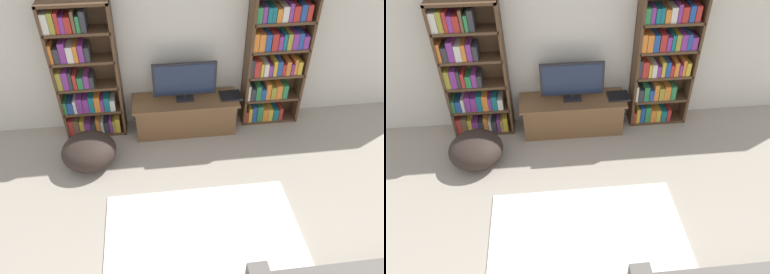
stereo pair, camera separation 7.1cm
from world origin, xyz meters
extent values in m
cube|color=silver|center=(0.00, 4.23, 1.30)|extent=(8.80, 0.06, 2.60)
cube|color=#513823|center=(-1.62, 4.03, 0.96)|extent=(0.04, 0.30, 1.92)
cube|color=#513823|center=(-0.83, 4.03, 0.96)|extent=(0.04, 0.30, 1.92)
cube|color=#513823|center=(-1.23, 4.16, 0.96)|extent=(0.83, 0.04, 1.92)
cube|color=#513823|center=(-1.23, 4.03, 1.90)|extent=(0.83, 0.30, 0.04)
cube|color=#513823|center=(-1.23, 4.03, 0.02)|extent=(0.80, 0.30, 0.04)
cube|color=#B72D28|center=(-1.57, 4.02, 0.16)|extent=(0.07, 0.24, 0.25)
cube|color=brown|center=(-1.50, 4.02, 0.16)|extent=(0.08, 0.24, 0.25)
cube|color=gold|center=(-1.42, 4.02, 0.15)|extent=(0.06, 0.24, 0.23)
cube|color=#7F338C|center=(-1.35, 4.02, 0.13)|extent=(0.08, 0.24, 0.19)
cube|color=#333338|center=(-1.27, 4.02, 0.13)|extent=(0.07, 0.24, 0.18)
cube|color=orange|center=(-1.20, 4.02, 0.16)|extent=(0.06, 0.24, 0.24)
cube|color=silver|center=(-1.14, 4.02, 0.14)|extent=(0.04, 0.24, 0.20)
cube|color=#333338|center=(-1.09, 4.02, 0.13)|extent=(0.07, 0.24, 0.18)
cube|color=#7F338C|center=(-1.02, 4.02, 0.15)|extent=(0.04, 0.24, 0.22)
cube|color=#9E9333|center=(-0.98, 4.02, 0.14)|extent=(0.04, 0.24, 0.20)
cube|color=gold|center=(-0.92, 4.02, 0.15)|extent=(0.06, 0.24, 0.23)
cube|color=#513823|center=(-1.23, 4.03, 0.40)|extent=(0.80, 0.30, 0.04)
cube|color=#2D7F47|center=(-1.58, 4.02, 0.51)|extent=(0.04, 0.24, 0.18)
cube|color=#234C99|center=(-1.52, 4.02, 0.50)|extent=(0.08, 0.24, 0.17)
cube|color=silver|center=(-1.45, 4.02, 0.52)|extent=(0.04, 0.24, 0.20)
cube|color=#7F338C|center=(-1.39, 4.02, 0.53)|extent=(0.07, 0.24, 0.23)
cube|color=#7F338C|center=(-1.31, 4.02, 0.53)|extent=(0.08, 0.24, 0.21)
cube|color=#196B75|center=(-1.23, 4.02, 0.54)|extent=(0.07, 0.24, 0.23)
cube|color=orange|center=(-1.15, 4.02, 0.53)|extent=(0.08, 0.24, 0.23)
cube|color=#7F338C|center=(-1.09, 4.02, 0.51)|extent=(0.04, 0.24, 0.19)
cube|color=#196B75|center=(-1.03, 4.02, 0.52)|extent=(0.07, 0.24, 0.21)
cube|color=silver|center=(-0.95, 4.02, 0.50)|extent=(0.07, 0.24, 0.17)
cube|color=#513823|center=(-1.23, 4.03, 0.78)|extent=(0.80, 0.30, 0.04)
cube|color=#9E9333|center=(-1.57, 4.02, 0.93)|extent=(0.07, 0.24, 0.25)
cube|color=#7F338C|center=(-1.49, 4.02, 0.93)|extent=(0.08, 0.24, 0.25)
cube|color=#333338|center=(-1.43, 4.02, 0.92)|extent=(0.04, 0.24, 0.24)
cube|color=#B72D28|center=(-1.38, 4.02, 0.91)|extent=(0.05, 0.24, 0.21)
cube|color=#2D7F47|center=(-1.31, 4.02, 0.88)|extent=(0.07, 0.24, 0.16)
cube|color=#7F338C|center=(-1.24, 4.02, 0.90)|extent=(0.07, 0.24, 0.19)
cube|color=#333338|center=(-1.17, 4.02, 0.88)|extent=(0.06, 0.24, 0.16)
cube|color=#513823|center=(-1.23, 4.03, 1.17)|extent=(0.80, 0.30, 0.04)
cube|color=orange|center=(-1.59, 4.02, 1.31)|extent=(0.04, 0.24, 0.24)
cube|color=#333338|center=(-1.53, 4.02, 1.28)|extent=(0.07, 0.24, 0.19)
cube|color=#7F338C|center=(-1.45, 4.02, 1.31)|extent=(0.08, 0.24, 0.26)
cube|color=silver|center=(-1.36, 4.02, 1.29)|extent=(0.08, 0.24, 0.21)
cube|color=orange|center=(-1.29, 4.02, 1.29)|extent=(0.05, 0.24, 0.22)
cube|color=#7F338C|center=(-1.23, 4.02, 1.30)|extent=(0.06, 0.24, 0.22)
cube|color=#333338|center=(-1.16, 4.02, 1.28)|extent=(0.06, 0.24, 0.19)
cube|color=#513823|center=(-1.23, 4.03, 1.55)|extent=(0.80, 0.30, 0.04)
cube|color=silver|center=(-1.57, 4.02, 1.69)|extent=(0.08, 0.24, 0.24)
cube|color=#9E9333|center=(-1.49, 4.02, 1.69)|extent=(0.06, 0.24, 0.25)
cube|color=#B72D28|center=(-1.43, 4.02, 1.69)|extent=(0.04, 0.24, 0.25)
cube|color=#7F338C|center=(-1.38, 4.02, 1.67)|extent=(0.05, 0.24, 0.20)
cube|color=#B72D28|center=(-1.31, 4.02, 1.67)|extent=(0.07, 0.24, 0.20)
cube|color=brown|center=(-1.25, 4.02, 1.70)|extent=(0.04, 0.24, 0.26)
cube|color=#2D7F47|center=(-1.20, 4.02, 1.67)|extent=(0.04, 0.24, 0.20)
cube|color=#333338|center=(-1.14, 4.02, 1.70)|extent=(0.06, 0.24, 0.25)
cube|color=#513823|center=(0.92, 4.03, 0.96)|extent=(0.04, 0.30, 1.92)
cube|color=#513823|center=(1.71, 4.03, 0.96)|extent=(0.04, 0.30, 1.92)
cube|color=#513823|center=(1.32, 4.16, 0.96)|extent=(0.83, 0.04, 1.92)
cube|color=#513823|center=(1.32, 4.03, 0.02)|extent=(0.80, 0.30, 0.04)
cube|color=#B72D28|center=(0.96, 4.02, 0.13)|extent=(0.04, 0.24, 0.18)
cube|color=gold|center=(1.01, 4.02, 0.15)|extent=(0.05, 0.24, 0.23)
cube|color=#234C99|center=(1.07, 4.02, 0.17)|extent=(0.06, 0.24, 0.26)
cube|color=#2D7F47|center=(1.15, 4.02, 0.16)|extent=(0.08, 0.24, 0.26)
cube|color=orange|center=(1.24, 4.02, 0.14)|extent=(0.08, 0.24, 0.21)
cube|color=gold|center=(1.32, 4.02, 0.13)|extent=(0.07, 0.24, 0.20)
cube|color=#196B75|center=(1.40, 4.02, 0.13)|extent=(0.08, 0.24, 0.18)
cube|color=#B72D28|center=(1.48, 4.02, 0.13)|extent=(0.05, 0.24, 0.19)
cube|color=#513823|center=(1.32, 4.03, 0.40)|extent=(0.80, 0.30, 0.04)
cube|color=silver|center=(0.95, 4.02, 0.54)|extent=(0.04, 0.24, 0.24)
cube|color=#333338|center=(1.01, 4.02, 0.51)|extent=(0.07, 0.24, 0.19)
cube|color=#2D7F47|center=(1.09, 4.02, 0.53)|extent=(0.07, 0.24, 0.22)
cube|color=#234C99|center=(1.17, 4.02, 0.51)|extent=(0.06, 0.24, 0.17)
cube|color=orange|center=(1.24, 4.02, 0.54)|extent=(0.06, 0.24, 0.25)
cube|color=#9E9333|center=(1.31, 4.02, 0.52)|extent=(0.07, 0.24, 0.20)
cube|color=orange|center=(1.40, 4.02, 0.53)|extent=(0.08, 0.24, 0.22)
cube|color=#2D7F47|center=(1.48, 4.02, 0.52)|extent=(0.07, 0.24, 0.21)
cube|color=#513823|center=(1.32, 4.03, 0.78)|extent=(0.80, 0.30, 0.04)
cube|color=#333338|center=(0.96, 4.02, 0.93)|extent=(0.05, 0.24, 0.26)
cube|color=#B72D28|center=(1.03, 4.02, 0.92)|extent=(0.08, 0.24, 0.24)
cube|color=gold|center=(1.10, 4.02, 0.90)|extent=(0.04, 0.24, 0.20)
cube|color=silver|center=(1.16, 4.02, 0.90)|extent=(0.06, 0.24, 0.19)
cube|color=#7F338C|center=(1.22, 4.02, 0.88)|extent=(0.05, 0.24, 0.16)
cube|color=gold|center=(1.28, 4.02, 0.91)|extent=(0.05, 0.24, 0.22)
cube|color=#234C99|center=(1.34, 4.02, 0.91)|extent=(0.06, 0.24, 0.22)
cube|color=#B72D28|center=(1.40, 4.02, 0.89)|extent=(0.05, 0.24, 0.17)
cube|color=orange|center=(1.46, 4.02, 0.90)|extent=(0.06, 0.24, 0.20)
cube|color=#7F338C|center=(1.52, 4.02, 0.88)|extent=(0.04, 0.24, 0.16)
cube|color=orange|center=(1.57, 4.02, 0.92)|extent=(0.04, 0.24, 0.23)
cube|color=gold|center=(1.63, 4.02, 0.90)|extent=(0.06, 0.24, 0.19)
cube|color=#513823|center=(1.32, 4.03, 1.17)|extent=(0.80, 0.30, 0.04)
cube|color=orange|center=(0.97, 4.02, 1.31)|extent=(0.07, 0.24, 0.24)
cube|color=orange|center=(1.05, 4.02, 1.30)|extent=(0.08, 0.24, 0.24)
cube|color=#234C99|center=(1.13, 4.02, 1.30)|extent=(0.07, 0.24, 0.23)
cube|color=#B72D28|center=(1.22, 4.02, 1.30)|extent=(0.08, 0.24, 0.23)
cube|color=#7F338C|center=(1.30, 4.02, 1.28)|extent=(0.06, 0.24, 0.20)
cube|color=#196B75|center=(1.35, 4.02, 1.29)|extent=(0.05, 0.24, 0.22)
cube|color=#9E9333|center=(1.42, 4.02, 1.30)|extent=(0.06, 0.24, 0.22)
cube|color=#7F338C|center=(1.49, 4.02, 1.30)|extent=(0.08, 0.24, 0.22)
cube|color=#234C99|center=(1.57, 4.02, 1.30)|extent=(0.06, 0.24, 0.22)
cube|color=#7F338C|center=(1.64, 4.02, 1.27)|extent=(0.08, 0.24, 0.18)
cube|color=#513823|center=(1.32, 4.03, 1.55)|extent=(0.80, 0.30, 0.04)
cube|color=#2D7F47|center=(0.97, 4.02, 1.67)|extent=(0.07, 0.24, 0.20)
cube|color=#7F338C|center=(1.04, 4.02, 1.67)|extent=(0.05, 0.24, 0.20)
cube|color=#196B75|center=(1.10, 4.02, 1.66)|extent=(0.06, 0.24, 0.19)
cube|color=#196B75|center=(1.16, 4.02, 1.67)|extent=(0.05, 0.24, 0.20)
cube|color=orange|center=(1.22, 4.02, 1.65)|extent=(0.07, 0.24, 0.17)
cube|color=silver|center=(1.30, 4.02, 1.67)|extent=(0.08, 0.24, 0.20)
cube|color=#7F338C|center=(1.37, 4.02, 1.68)|extent=(0.05, 0.24, 0.23)
cube|color=#B72D28|center=(1.44, 4.02, 1.67)|extent=(0.08, 0.24, 0.19)
cube|color=#234C99|center=(1.53, 4.02, 1.67)|extent=(0.07, 0.24, 0.21)
cube|color=#B72D28|center=(1.61, 4.02, 1.67)|extent=(0.07, 0.24, 0.20)
cube|color=brown|center=(0.04, 3.92, 0.24)|extent=(1.39, 0.47, 0.47)
cube|color=brown|center=(0.04, 3.92, 0.49)|extent=(1.48, 0.50, 0.04)
cube|color=black|center=(0.04, 3.94, 0.53)|extent=(0.24, 0.16, 0.03)
cylinder|color=black|center=(0.04, 3.94, 0.57)|extent=(0.04, 0.04, 0.05)
cube|color=black|center=(0.04, 3.94, 0.83)|extent=(0.86, 0.04, 0.49)
cube|color=#19233D|center=(0.04, 3.92, 0.83)|extent=(0.80, 0.00, 0.44)
cube|color=#28282D|center=(0.69, 3.93, 0.52)|extent=(0.30, 0.25, 0.02)
cube|color=black|center=(0.69, 3.93, 0.54)|extent=(0.29, 0.24, 0.00)
cube|color=white|center=(0.03, 1.85, 0.01)|extent=(2.13, 1.71, 0.02)
ellipsoid|color=#2D231E|center=(-1.27, 3.36, 0.20)|extent=(0.70, 0.70, 0.41)
camera|label=1|loc=(-0.39, -0.37, 3.46)|focal=35.00mm
camera|label=2|loc=(-0.32, -0.38, 3.46)|focal=35.00mm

